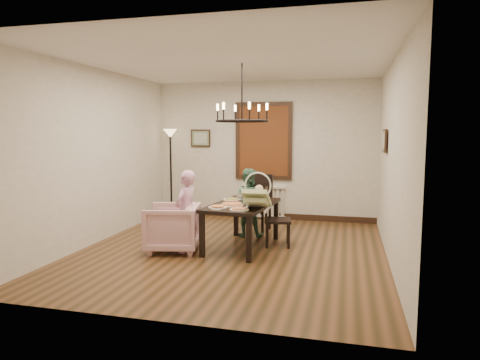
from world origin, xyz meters
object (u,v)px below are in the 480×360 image
at_px(seated_man, 247,208).
at_px(floor_lamp, 171,174).
at_px(chair_right, 278,217).
at_px(baby_bouncer, 257,197).
at_px(drinking_glass, 239,198).
at_px(elderly_woman, 186,218).
at_px(chair_far, 257,202).
at_px(dining_table, 242,209).
at_px(armchair, 172,228).

relative_size(seated_man, floor_lamp, 0.54).
bearing_deg(chair_right, baby_bouncer, 154.71).
bearing_deg(floor_lamp, seated_man, -31.99).
height_order(seated_man, floor_lamp, floor_lamp).
relative_size(chair_right, drinking_glass, 6.11).
distance_m(elderly_woman, drinking_glass, 0.89).
relative_size(elderly_woman, drinking_glass, 6.74).
relative_size(elderly_woman, baby_bouncer, 1.81).
bearing_deg(elderly_woman, chair_far, 166.81).
height_order(dining_table, baby_bouncer, baby_bouncer).
bearing_deg(chair_right, floor_lamp, 46.33).
bearing_deg(floor_lamp, baby_bouncer, -45.59).
xyz_separation_m(baby_bouncer, floor_lamp, (-2.34, 2.39, 0.02)).
bearing_deg(chair_right, armchair, 104.21).
bearing_deg(baby_bouncer, elderly_woman, 177.42).
xyz_separation_m(chair_right, armchair, (-1.50, -0.67, -0.11)).
height_order(chair_far, drinking_glass, chair_far).
xyz_separation_m(chair_far, elderly_woman, (-0.73, -1.61, -0.01)).
relative_size(baby_bouncer, floor_lamp, 0.31).
height_order(chair_far, seated_man, chair_far).
height_order(dining_table, armchair, armchair).
bearing_deg(dining_table, seated_man, 102.93).
distance_m(armchair, drinking_glass, 1.11).
height_order(elderly_woman, floor_lamp, floor_lamp).
xyz_separation_m(seated_man, floor_lamp, (-1.92, 1.20, 0.42)).
height_order(dining_table, chair_far, chair_far).
height_order(armchair, seated_man, seated_man).
bearing_deg(dining_table, elderly_woman, -143.66).
distance_m(chair_right, armchair, 1.64).
distance_m(dining_table, elderly_woman, 0.87).
relative_size(chair_right, floor_lamp, 0.51).
bearing_deg(armchair, dining_table, 100.96).
relative_size(drinking_glass, floor_lamp, 0.08).
distance_m(chair_right, drinking_glass, 0.68).
xyz_separation_m(chair_right, floor_lamp, (-2.53, 1.70, 0.44)).
relative_size(dining_table, elderly_woman, 1.53).
xyz_separation_m(dining_table, baby_bouncer, (0.33, -0.44, 0.27)).
xyz_separation_m(drinking_glass, floor_lamp, (-1.94, 1.88, 0.13)).
height_order(dining_table, chair_right, chair_right).
xyz_separation_m(dining_table, seated_man, (-0.09, 0.74, -0.12)).
bearing_deg(armchair, baby_bouncer, 76.75).
height_order(chair_far, elderly_woman, chair_far).
bearing_deg(seated_man, dining_table, 93.15).
height_order(elderly_woman, baby_bouncer, baby_bouncer).
bearing_deg(armchair, seated_man, 130.34).
bearing_deg(seated_man, drinking_glass, 88.63).
relative_size(chair_far, floor_lamp, 0.57).
relative_size(dining_table, baby_bouncer, 2.78).
height_order(dining_table, drinking_glass, drinking_glass).
relative_size(elderly_woman, floor_lamp, 0.57).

